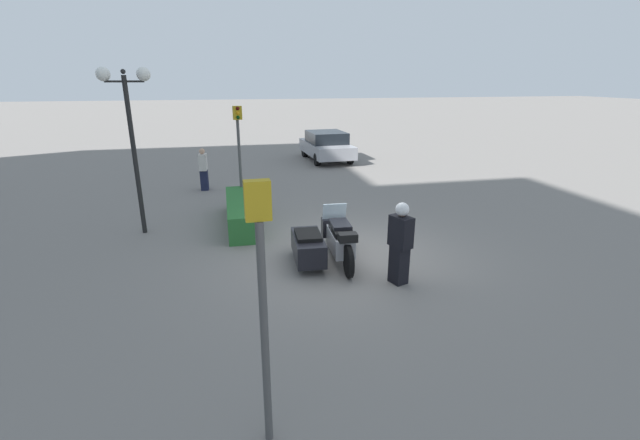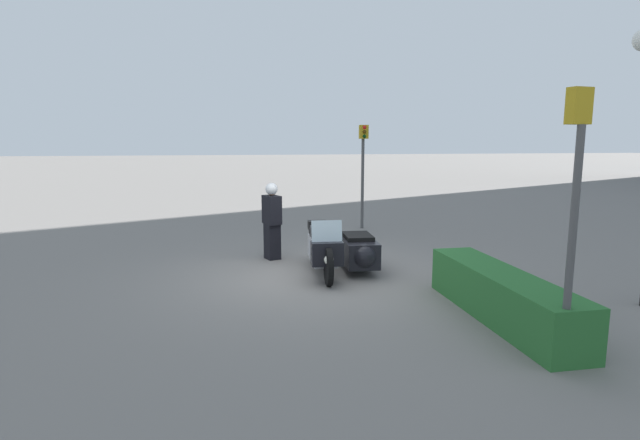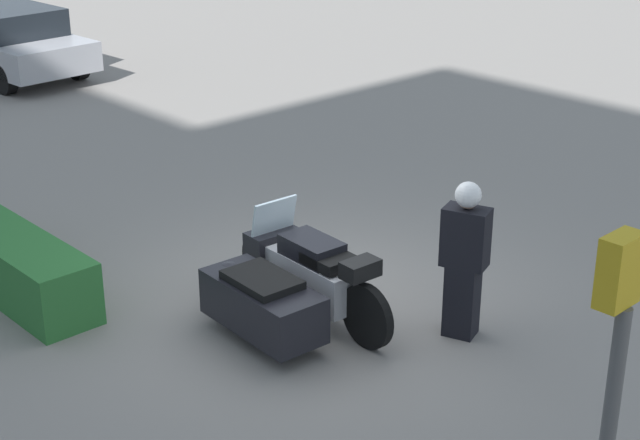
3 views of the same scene
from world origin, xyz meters
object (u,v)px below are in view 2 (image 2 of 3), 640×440
object	(u,v)px
police_motorcycle	(342,249)
traffic_light_near	(574,187)
officer_rider	(272,219)
hedge_bush_curbside	(501,296)
traffic_light_far	(363,160)

from	to	relation	value
police_motorcycle	traffic_light_near	xyz separation A→B (m)	(4.57, 1.60, 1.65)
officer_rider	traffic_light_near	bearing A→B (deg)	95.46
officer_rider	traffic_light_near	size ratio (longest dim) A/B	0.53
hedge_bush_curbside	traffic_light_far	distance (m)	8.03
traffic_light_near	hedge_bush_curbside	bearing A→B (deg)	-13.85
hedge_bush_curbside	traffic_light_near	bearing A→B (deg)	-4.95
hedge_bush_curbside	traffic_light_far	world-z (taller)	traffic_light_far
police_motorcycle	traffic_light_near	bearing A→B (deg)	22.42
police_motorcycle	officer_rider	world-z (taller)	officer_rider
traffic_light_far	hedge_bush_curbside	bearing A→B (deg)	-1.41
officer_rider	hedge_bush_curbside	world-z (taller)	officer_rider
police_motorcycle	traffic_light_near	world-z (taller)	traffic_light_near
traffic_light_near	traffic_light_far	bearing A→B (deg)	-9.83
police_motorcycle	hedge_bush_curbside	distance (m)	3.48
police_motorcycle	officer_rider	size ratio (longest dim) A/B	1.46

